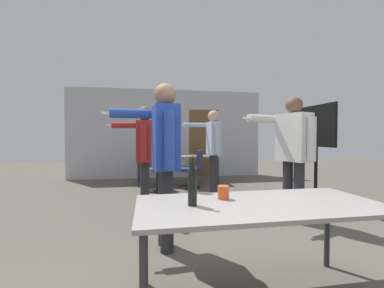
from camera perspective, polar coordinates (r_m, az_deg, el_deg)
name	(u,v)px	position (r m, az deg, el deg)	size (l,w,h in m)	color
back_wall	(169,134)	(7.77, -5.18, 2.22)	(5.77, 0.12, 2.63)	#BCBCC1
conference_table_near	(259,211)	(2.03, 14.77, -14.29)	(1.80, 0.83, 0.73)	gray
conference_table_far	(178,158)	(6.74, -3.22, -3.11)	(2.13, 0.76, 0.73)	gray
tv_screen	(316,144)	(5.06, 25.89, 0.09)	(0.44, 0.98, 1.78)	black
person_right_polo	(293,147)	(3.95, 21.51, -0.55)	(0.94, 0.66, 1.79)	#28282D
person_center_tall	(164,150)	(2.79, -6.24, -1.23)	(0.84, 0.67, 1.79)	#28282D
person_near_casual	(213,143)	(5.28, 4.67, 0.12)	(0.80, 0.56, 1.76)	#28282D
person_far_watching	(144,149)	(4.13, -10.62, -1.03)	(0.76, 0.65, 1.70)	#28282D
office_chair_mid_tucked	(192,171)	(6.14, 0.07, -5.96)	(0.66, 0.63, 0.90)	black
office_chair_side_rolled	(156,171)	(5.94, -7.94, -5.89)	(0.58, 0.62, 0.95)	black
beer_bottle	(192,182)	(1.84, 0.09, -8.39)	(0.07, 0.07, 0.36)	black
drink_cup	(223,192)	(2.06, 6.98, -10.63)	(0.09, 0.09, 0.10)	#E05123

